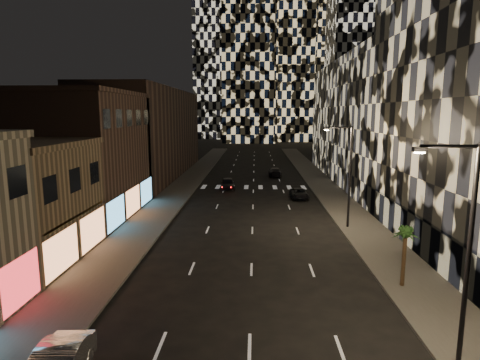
# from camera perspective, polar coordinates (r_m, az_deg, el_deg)

# --- Properties ---
(sidewalk_left) EXTENTS (4.00, 120.00, 0.15)m
(sidewalk_left) POSITION_cam_1_polar(r_m,az_deg,el_deg) (57.18, -8.15, -0.87)
(sidewalk_left) COLOR #47443F
(sidewalk_left) RESTS_ON ground
(sidewalk_right) EXTENTS (4.00, 120.00, 0.15)m
(sidewalk_right) POSITION_cam_1_polar(r_m,az_deg,el_deg) (57.11, 12.01, -0.99)
(sidewalk_right) COLOR #47443F
(sidewalk_right) RESTS_ON ground
(curb_left) EXTENTS (0.20, 120.00, 0.15)m
(curb_left) POSITION_cam_1_polar(r_m,az_deg,el_deg) (56.84, -6.07, -0.88)
(curb_left) COLOR #4C4C47
(curb_left) RESTS_ON ground
(curb_right) EXTENTS (0.20, 120.00, 0.15)m
(curb_right) POSITION_cam_1_polar(r_m,az_deg,el_deg) (56.79, 9.92, -0.98)
(curb_right) COLOR #4C4C47
(curb_right) RESTS_ON ground
(retail_tan) EXTENTS (10.00, 10.00, 8.00)m
(retail_tan) POSITION_cam_1_polar(r_m,az_deg,el_deg) (32.07, -30.37, -3.12)
(retail_tan) COLOR #786348
(retail_tan) RESTS_ON ground
(retail_brown) EXTENTS (10.00, 15.00, 12.00)m
(retail_brown) POSITION_cam_1_polar(r_m,az_deg,el_deg) (42.68, -21.65, 3.08)
(retail_brown) COLOR #453027
(retail_brown) RESTS_ON ground
(retail_filler_left) EXTENTS (10.00, 40.00, 14.00)m
(retail_filler_left) POSITION_cam_1_polar(r_m,az_deg,el_deg) (67.63, -12.66, 6.50)
(retail_filler_left) COLOR #453027
(retail_filler_left) RESTS_ON ground
(midrise_base) EXTENTS (0.60, 25.00, 3.00)m
(midrise_base) POSITION_cam_1_polar(r_m,az_deg,el_deg) (33.37, 23.50, -6.56)
(midrise_base) COLOR #383838
(midrise_base) RESTS_ON ground
(midrise_filler_right) EXTENTS (16.00, 40.00, 18.00)m
(midrise_filler_right) POSITION_cam_1_polar(r_m,az_deg,el_deg) (65.42, 19.97, 7.83)
(midrise_filler_right) COLOR #232326
(midrise_filler_right) RESTS_ON ground
(tower_center_low) EXTENTS (18.00, 18.00, 95.00)m
(tower_center_low) POSITION_cam_1_polar(r_m,az_deg,el_deg) (150.03, 1.36, 23.88)
(tower_center_low) COLOR black
(tower_center_low) RESTS_ON ground
(streetlight_near) EXTENTS (2.55, 0.25, 9.00)m
(streetlight_near) POSITION_cam_1_polar(r_m,az_deg,el_deg) (18.06, 29.22, -7.58)
(streetlight_near) COLOR black
(streetlight_near) RESTS_ON sidewalk_right
(streetlight_far) EXTENTS (2.55, 0.25, 9.00)m
(streetlight_far) POSITION_cam_1_polar(r_m,az_deg,el_deg) (36.60, 15.03, 1.44)
(streetlight_far) COLOR black
(streetlight_far) RESTS_ON sidewalk_right
(car_dark_midlane) EXTENTS (2.21, 4.68, 1.55)m
(car_dark_midlane) POSITION_cam_1_polar(r_m,az_deg,el_deg) (54.62, -1.76, -0.52)
(car_dark_midlane) COLOR black
(car_dark_midlane) RESTS_ON ground
(car_dark_oncoming) EXTENTS (2.02, 4.91, 1.42)m
(car_dark_oncoming) POSITION_cam_1_polar(r_m,az_deg,el_deg) (66.11, 5.00, 1.15)
(car_dark_oncoming) COLOR black
(car_dark_oncoming) RESTS_ON ground
(car_dark_rightlane) EXTENTS (2.07, 4.36, 1.20)m
(car_dark_rightlane) POSITION_cam_1_polar(r_m,az_deg,el_deg) (49.25, 8.38, -1.92)
(car_dark_rightlane) COLOR black
(car_dark_rightlane) RESTS_ON ground
(palm_tree) EXTENTS (1.84, 1.85, 3.63)m
(palm_tree) POSITION_cam_1_polar(r_m,az_deg,el_deg) (25.51, 22.46, -7.48)
(palm_tree) COLOR #47331E
(palm_tree) RESTS_ON sidewalk_right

